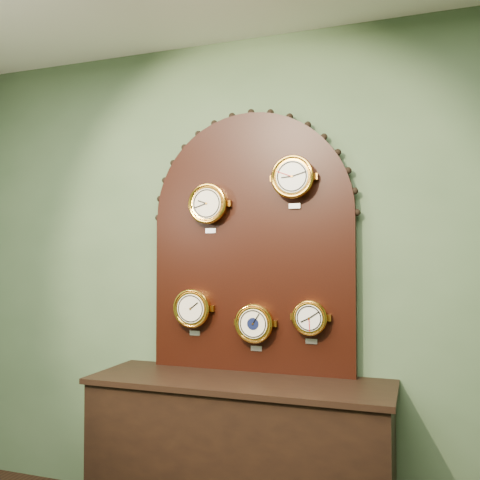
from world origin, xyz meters
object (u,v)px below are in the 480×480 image
at_px(hygrometer, 193,308).
at_px(tide_clock, 310,318).
at_px(shop_counter, 239,460).
at_px(display_board, 251,233).
at_px(roman_clock, 209,204).
at_px(barometer, 255,323).
at_px(arabic_clock, 293,177).

distance_m(hygrometer, tide_clock, 0.70).
relative_size(shop_counter, display_board, 1.05).
distance_m(display_board, hygrometer, 0.56).
height_order(roman_clock, barometer, roman_clock).
distance_m(barometer, tide_clock, 0.32).
bearing_deg(shop_counter, hygrometer, 155.79).
relative_size(display_board, barometer, 5.60).
bearing_deg(tide_clock, shop_counter, -156.74).
xyz_separation_m(arabic_clock, tide_clock, (0.09, 0.00, -0.77)).
xyz_separation_m(shop_counter, hygrometer, (-0.34, 0.15, 0.78)).
bearing_deg(hygrometer, display_board, 11.06).
bearing_deg(display_board, hygrometer, -168.94).
bearing_deg(display_board, barometer, -57.95).
bearing_deg(barometer, hygrometer, -180.00).
height_order(display_board, roman_clock, display_board).
bearing_deg(tide_clock, roman_clock, -179.89).
distance_m(shop_counter, tide_clock, 0.85).
relative_size(shop_counter, hygrometer, 5.72).
relative_size(display_board, hygrometer, 5.47).
bearing_deg(hygrometer, tide_clock, 0.08).
relative_size(arabic_clock, barometer, 1.07).
bearing_deg(roman_clock, tide_clock, 0.11).
bearing_deg(display_board, tide_clock, -10.38).
relative_size(shop_counter, arabic_clock, 5.47).
relative_size(barometer, tide_clock, 1.11).
bearing_deg(barometer, arabic_clock, -0.09).
bearing_deg(tide_clock, display_board, 169.62).
height_order(roman_clock, arabic_clock, arabic_clock).
relative_size(display_board, roman_clock, 5.30).
distance_m(shop_counter, display_board, 1.25).
distance_m(hygrometer, barometer, 0.39).
distance_m(shop_counter, arabic_clock, 1.56).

